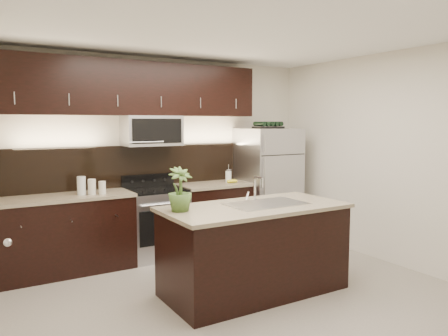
# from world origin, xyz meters

# --- Properties ---
(ground) EXTENTS (4.50, 4.50, 0.00)m
(ground) POSITION_xyz_m (0.00, 0.00, 0.00)
(ground) COLOR gray
(ground) RESTS_ON ground
(room_walls) EXTENTS (4.52, 4.02, 2.71)m
(room_walls) POSITION_xyz_m (-0.11, -0.04, 1.70)
(room_walls) COLOR beige
(room_walls) RESTS_ON ground
(counter_run) EXTENTS (3.51, 0.65, 0.94)m
(counter_run) POSITION_xyz_m (-0.46, 1.69, 0.47)
(counter_run) COLOR black
(counter_run) RESTS_ON ground
(upper_fixtures) EXTENTS (3.49, 0.40, 1.66)m
(upper_fixtures) POSITION_xyz_m (-0.43, 1.84, 2.14)
(upper_fixtures) COLOR black
(upper_fixtures) RESTS_ON counter_run
(island) EXTENTS (1.96, 0.96, 0.94)m
(island) POSITION_xyz_m (0.18, 0.01, 0.47)
(island) COLOR black
(island) RESTS_ON ground
(sink_faucet) EXTENTS (0.84, 0.50, 0.28)m
(sink_faucet) POSITION_xyz_m (0.33, 0.02, 0.96)
(sink_faucet) COLOR silver
(sink_faucet) RESTS_ON island
(refrigerator) EXTENTS (0.83, 0.75, 1.72)m
(refrigerator) POSITION_xyz_m (1.56, 1.63, 0.86)
(refrigerator) COLOR #B2B2B7
(refrigerator) RESTS_ON ground
(wine_rack) EXTENTS (0.42, 0.26, 0.10)m
(wine_rack) POSITION_xyz_m (1.56, 1.63, 1.77)
(wine_rack) COLOR black
(wine_rack) RESTS_ON refrigerator
(plant) EXTENTS (0.27, 0.27, 0.44)m
(plant) POSITION_xyz_m (-0.62, 0.14, 1.16)
(plant) COLOR #416126
(plant) RESTS_ON island
(canisters) EXTENTS (0.32, 0.18, 0.22)m
(canisters) POSITION_xyz_m (-1.14, 1.61, 1.04)
(canisters) COLOR silver
(canisters) RESTS_ON counter_run
(french_press) EXTENTS (0.09, 0.09, 0.26)m
(french_press) POSITION_xyz_m (0.86, 1.64, 1.04)
(french_press) COLOR silver
(french_press) RESTS_ON counter_run
(bananas) EXTENTS (0.18, 0.15, 0.05)m
(bananas) POSITION_xyz_m (0.84, 1.61, 0.97)
(bananas) COLOR yellow
(bananas) RESTS_ON counter_run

